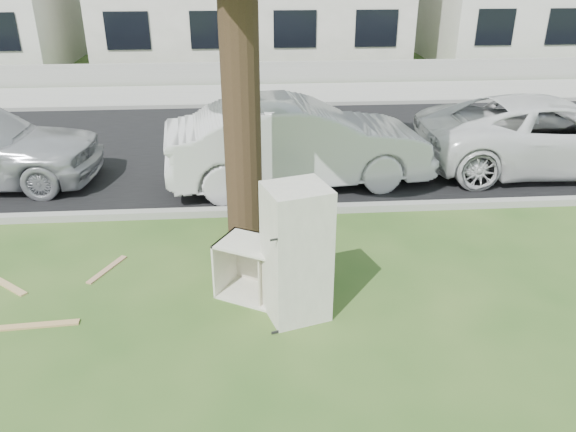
{
  "coord_description": "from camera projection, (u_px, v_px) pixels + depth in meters",
  "views": [
    {
      "loc": [
        -0.33,
        -6.0,
        3.95
      ],
      "look_at": [
        0.17,
        0.6,
        0.82
      ],
      "focal_mm": 35.0,
      "sensor_mm": 36.0,
      "label": 1
    }
  ],
  "objects": [
    {
      "name": "ground",
      "position": [
        278.0,
        295.0,
        7.12
      ],
      "size": [
        120.0,
        120.0,
        0.0
      ],
      "primitive_type": "plane",
      "color": "#2B4D1B"
    },
    {
      "name": "road",
      "position": [
        262.0,
        146.0,
        12.53
      ],
      "size": [
        120.0,
        7.0,
        0.01
      ],
      "primitive_type": "cube",
      "color": "black",
      "rests_on": "ground"
    },
    {
      "name": "kerb_near",
      "position": [
        270.0,
        214.0,
        9.33
      ],
      "size": [
        120.0,
        0.18,
        0.12
      ],
      "primitive_type": "cube",
      "color": "gray",
      "rests_on": "ground"
    },
    {
      "name": "kerb_far",
      "position": [
        258.0,
        107.0,
        15.73
      ],
      "size": [
        120.0,
        0.18,
        0.12
      ],
      "primitive_type": "cube",
      "color": "gray",
      "rests_on": "ground"
    },
    {
      "name": "sidewalk",
      "position": [
        257.0,
        95.0,
        17.03
      ],
      "size": [
        120.0,
        2.8,
        0.01
      ],
      "primitive_type": "cube",
      "color": "gray",
      "rests_on": "ground"
    },
    {
      "name": "low_wall",
      "position": [
        255.0,
        73.0,
        18.33
      ],
      "size": [
        120.0,
        0.15,
        0.7
      ],
      "primitive_type": "cube",
      "color": "gray",
      "rests_on": "ground"
    },
    {
      "name": "fridge",
      "position": [
        296.0,
        253.0,
        6.43
      ],
      "size": [
        0.83,
        0.79,
        1.64
      ],
      "primitive_type": "cube",
      "rotation": [
        0.0,
        0.0,
        0.29
      ],
      "color": "beige",
      "rests_on": "ground"
    },
    {
      "name": "cabinet",
      "position": [
        257.0,
        270.0,
        6.96
      ],
      "size": [
        1.11,
        0.98,
        0.74
      ],
      "primitive_type": "cube",
      "rotation": [
        0.0,
        0.0,
        -0.51
      ],
      "color": "silver",
      "rests_on": "ground"
    },
    {
      "name": "plank_a",
      "position": [
        25.0,
        326.0,
        6.51
      ],
      "size": [
        1.22,
        0.18,
        0.02
      ],
      "primitive_type": "cube",
      "rotation": [
        0.0,
        0.0,
        0.07
      ],
      "color": "tan",
      "rests_on": "ground"
    },
    {
      "name": "plank_b",
      "position": [
        4.0,
        283.0,
        7.35
      ],
      "size": [
        0.78,
        0.67,
        0.02
      ],
      "primitive_type": "cube",
      "rotation": [
        0.0,
        0.0,
        -0.69
      ],
      "color": "tan",
      "rests_on": "ground"
    },
    {
      "name": "plank_c",
      "position": [
        107.0,
        269.0,
        7.68
      ],
      "size": [
        0.41,
        0.73,
        0.02
      ],
      "primitive_type": "cube",
      "rotation": [
        0.0,
        0.0,
        1.12
      ],
      "color": "tan",
      "rests_on": "ground"
    },
    {
      "name": "car_center",
      "position": [
        298.0,
        143.0,
        10.22
      ],
      "size": [
        4.95,
        2.2,
        1.58
      ],
      "primitive_type": "imported",
      "rotation": [
        0.0,
        0.0,
        1.68
      ],
      "color": "silver",
      "rests_on": "ground"
    },
    {
      "name": "car_right",
      "position": [
        551.0,
        134.0,
        10.96
      ],
      "size": [
        5.19,
        2.52,
        1.42
      ],
      "primitive_type": "imported",
      "rotation": [
        0.0,
        0.0,
        1.54
      ],
      "color": "silver",
      "rests_on": "ground"
    }
  ]
}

